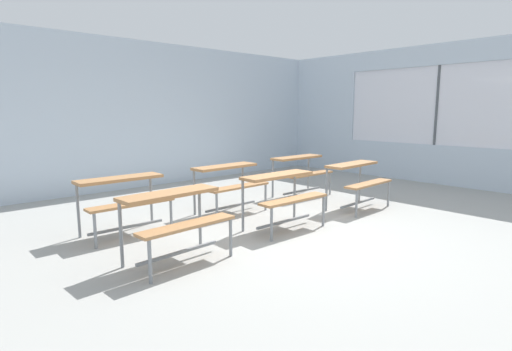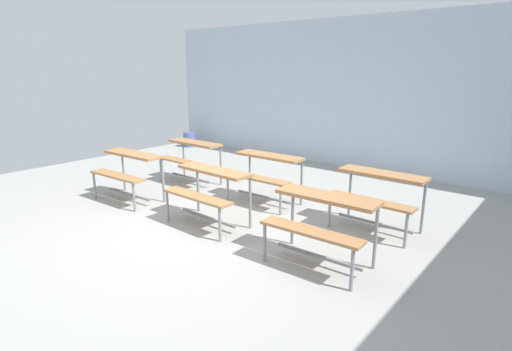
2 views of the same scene
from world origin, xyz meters
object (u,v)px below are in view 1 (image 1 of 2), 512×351
(desk_bench_r0c1, at_px, (283,188))
(desk_bench_r1c2, at_px, (301,166))
(desk_bench_r0c2, at_px, (358,175))
(desk_bench_r0c0, at_px, (176,210))
(desk_bench_r1c1, at_px, (230,177))
(desk_bench_r1c0, at_px, (124,192))

(desk_bench_r0c1, distance_m, desk_bench_r1c2, 2.16)
(desk_bench_r0c1, height_order, desk_bench_r0c2, same)
(desk_bench_r0c0, relative_size, desk_bench_r0c2, 1.01)
(desk_bench_r0c0, height_order, desk_bench_r0c1, same)
(desk_bench_r0c1, bearing_deg, desk_bench_r1c2, 35.54)
(desk_bench_r0c2, relative_size, desk_bench_r1c1, 1.01)
(desk_bench_r0c1, height_order, desk_bench_r1c2, same)
(desk_bench_r0c0, relative_size, desk_bench_r1c2, 1.02)
(desk_bench_r0c1, xyz_separation_m, desk_bench_r1c0, (-1.70, 1.20, 0.00))
(desk_bench_r1c0, relative_size, desk_bench_r1c1, 0.99)
(desk_bench_r1c1, height_order, desk_bench_r1c2, same)
(desk_bench_r0c0, relative_size, desk_bench_r0c1, 1.02)
(desk_bench_r0c0, relative_size, desk_bench_r1c0, 1.02)
(desk_bench_r1c1, distance_m, desk_bench_r1c2, 1.76)
(desk_bench_r0c0, distance_m, desk_bench_r0c1, 1.71)
(desk_bench_r0c1, distance_m, desk_bench_r1c1, 1.17)
(desk_bench_r0c1, relative_size, desk_bench_r1c0, 1.00)
(desk_bench_r0c1, bearing_deg, desk_bench_r1c1, 90.23)
(desk_bench_r0c2, xyz_separation_m, desk_bench_r1c1, (-1.70, 1.22, 0.00))
(desk_bench_r1c2, bearing_deg, desk_bench_r0c1, -144.74)
(desk_bench_r0c1, height_order, desk_bench_r1c0, same)
(desk_bench_r0c1, xyz_separation_m, desk_bench_r0c2, (1.71, -0.05, 0.00))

